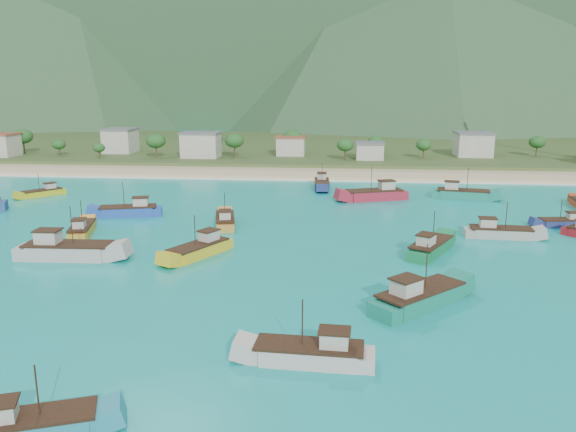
# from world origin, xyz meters

# --- Properties ---
(ground) EXTENTS (600.00, 600.00, 0.00)m
(ground) POSITION_xyz_m (0.00, 0.00, 0.00)
(ground) COLOR #0D998B
(ground) RESTS_ON ground
(beach) EXTENTS (400.00, 18.00, 1.20)m
(beach) POSITION_xyz_m (0.00, 79.00, 0.00)
(beach) COLOR beige
(beach) RESTS_ON ground
(land) EXTENTS (400.00, 110.00, 2.40)m
(land) POSITION_xyz_m (0.00, 140.00, 0.00)
(land) COLOR #385123
(land) RESTS_ON ground
(surf_line) EXTENTS (400.00, 2.50, 0.08)m
(surf_line) POSITION_xyz_m (0.00, 69.50, 0.00)
(surf_line) COLOR white
(surf_line) RESTS_ON ground
(village) EXTENTS (211.72, 26.36, 7.24)m
(village) POSITION_xyz_m (3.36, 103.66, 4.75)
(village) COLOR beige
(village) RESTS_ON ground
(vegetation) EXTENTS (272.33, 25.61, 8.61)m
(vegetation) POSITION_xyz_m (-3.38, 102.89, 5.17)
(vegetation) COLOR #235623
(vegetation) RESTS_ON ground
(boat_1) EXTENTS (11.20, 10.98, 7.15)m
(boat_1) POSITION_xyz_m (19.65, -9.96, 0.91)
(boat_1) COLOR #137B62
(boat_1) RESTS_ON ground
(boat_2) EXTENTS (10.34, 3.59, 6.02)m
(boat_2) POSITION_xyz_m (35.61, 19.32, 0.70)
(boat_2) COLOR #A59F97
(boat_2) RESTS_ON ground
(boat_6) EXTENTS (8.55, 3.35, 4.93)m
(boat_6) POSITION_xyz_m (48.11, 27.53, 0.50)
(boat_6) COLOR navy
(boat_6) RESTS_ON ground
(boat_8) EXTENTS (11.51, 5.89, 6.53)m
(boat_8) POSITION_xyz_m (-26.47, 28.22, 0.79)
(boat_8) COLOR #224AAF
(boat_8) RESTS_ON ground
(boat_10) EXTENTS (12.06, 5.50, 6.87)m
(boat_10) POSITION_xyz_m (36.11, 49.82, 0.86)
(boat_10) COLOR #1C826C
(boat_10) RESTS_ON ground
(boat_11) EXTENTS (7.80, 10.80, 6.26)m
(boat_11) POSITION_xyz_m (-7.98, 5.85, 0.74)
(boat_11) COLOR gold
(boat_11) RESTS_ON ground
(boat_13) EXTENTS (13.27, 7.70, 7.53)m
(boat_13) POSITION_xyz_m (18.26, 46.92, 0.98)
(boat_13) COLOR #A22032
(boat_13) RESTS_ON ground
(boat_14) EXTENTS (7.86, 10.91, 6.32)m
(boat_14) POSITION_xyz_m (23.79, 9.82, 0.76)
(boat_14) COLOR #117440
(boat_14) RESTS_ON ground
(boat_15) EXTENTS (13.10, 4.36, 7.66)m
(boat_15) POSITION_xyz_m (-25.53, 2.76, 1.00)
(boat_15) COLOR #B3AAA4
(boat_15) RESTS_ON ground
(boat_16) EXTENTS (10.45, 3.58, 6.09)m
(boat_16) POSITION_xyz_m (9.00, -23.31, 0.71)
(boat_16) COLOR beige
(boat_16) RESTS_ON ground
(boat_17) EXTENTS (7.53, 8.57, 5.23)m
(boat_17) POSITION_xyz_m (-51.52, 44.38, 0.56)
(boat_17) COLOR gold
(boat_17) RESTS_ON ground
(boat_20) EXTENTS (5.24, 10.09, 5.72)m
(boat_20) POSITION_xyz_m (-29.14, 14.96, 0.65)
(boat_20) COLOR gold
(boat_20) RESTS_ON ground
(boat_29) EXTENTS (9.68, 5.83, 5.50)m
(boat_29) POSITION_xyz_m (-9.25, -35.21, 0.61)
(boat_29) COLOR teal
(boat_29) RESTS_ON ground
(boat_31) EXTENTS (4.94, 10.32, 5.87)m
(boat_31) POSITION_xyz_m (-7.95, 22.81, 0.67)
(boat_31) COLOR #C58434
(boat_31) RESTS_ON ground
(boat_32) EXTENTS (3.68, 10.80, 6.29)m
(boat_32) POSITION_xyz_m (6.87, 59.39, 0.75)
(boat_32) COLOR navy
(boat_32) RESTS_ON ground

